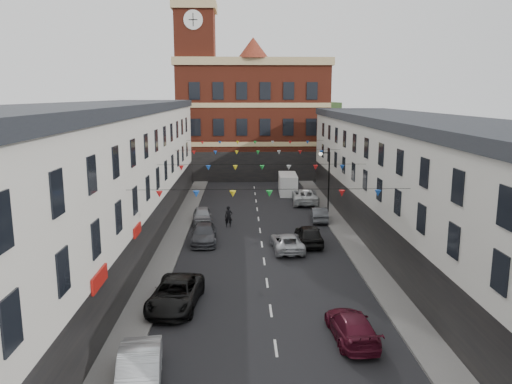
{
  "coord_description": "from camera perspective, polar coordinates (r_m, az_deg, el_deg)",
  "views": [
    {
      "loc": [
        -1.48,
        -32.77,
        11.26
      ],
      "look_at": [
        -0.37,
        6.95,
        3.53
      ],
      "focal_mm": 35.0,
      "sensor_mm": 36.0,
      "label": 1
    }
  ],
  "objects": [
    {
      "name": "distant_hill",
      "position": [
        95.01,
        -3.14,
        7.21
      ],
      "size": [
        40.0,
        14.0,
        10.0
      ],
      "primitive_type": "cube",
      "color": "#2A4620",
      "rests_on": "ground"
    },
    {
      "name": "car_right_c",
      "position": [
        24.5,
        10.9,
        -14.86
      ],
      "size": [
        2.09,
        4.6,
        1.31
      ],
      "primitive_type": "imported",
      "rotation": [
        0.0,
        0.0,
        3.2
      ],
      "color": "#501021",
      "rests_on": "ground"
    },
    {
      "name": "street_lamp",
      "position": [
        48.02,
        8.05,
        2.09
      ],
      "size": [
        1.1,
        0.36,
        6.0
      ],
      "color": "black",
      "rests_on": "ground"
    },
    {
      "name": "pavement_right",
      "position": [
        37.47,
        11.47,
        -6.59
      ],
      "size": [
        1.8,
        64.0,
        0.15
      ],
      "primitive_type": "cube",
      "color": "#605E5B",
      "rests_on": "ground"
    },
    {
      "name": "car_right_e",
      "position": [
        45.65,
        7.24,
        -2.52
      ],
      "size": [
        1.66,
        4.03,
        1.3
      ],
      "primitive_type": "imported",
      "rotation": [
        0.0,
        0.0,
        3.07
      ],
      "color": "#4A4D52",
      "rests_on": "ground"
    },
    {
      "name": "civic_building",
      "position": [
        70.8,
        -0.41,
        8.48
      ],
      "size": [
        20.6,
        13.3,
        18.5
      ],
      "color": "maroon",
      "rests_on": "ground"
    },
    {
      "name": "car_left_e",
      "position": [
        44.88,
        -6.18,
        -2.66
      ],
      "size": [
        1.98,
        4.24,
        1.4
      ],
      "primitive_type": "imported",
      "rotation": [
        0.0,
        0.0,
        0.08
      ],
      "color": "#97989F",
      "rests_on": "ground"
    },
    {
      "name": "car_right_f",
      "position": [
        52.93,
        5.63,
        -0.45
      ],
      "size": [
        2.98,
        5.85,
        1.58
      ],
      "primitive_type": "imported",
      "rotation": [
        0.0,
        0.0,
        3.08
      ],
      "color": "silver",
      "rests_on": "ground"
    },
    {
      "name": "car_left_b",
      "position": [
        20.96,
        -13.2,
        -19.35
      ],
      "size": [
        2.21,
        4.83,
        1.54
      ],
      "primitive_type": "imported",
      "rotation": [
        0.0,
        0.0,
        0.13
      ],
      "color": "silver",
      "rests_on": "ground"
    },
    {
      "name": "terrace_left",
      "position": [
        35.79,
        -18.31,
        0.94
      ],
      "size": [
        8.4,
        56.0,
        10.7
      ],
      "color": "silver",
      "rests_on": "ground"
    },
    {
      "name": "car_right_d",
      "position": [
        38.5,
        6.06,
        -4.86
      ],
      "size": [
        1.92,
        4.58,
        1.55
      ],
      "primitive_type": "imported",
      "rotation": [
        0.0,
        0.0,
        3.16
      ],
      "color": "black",
      "rests_on": "ground"
    },
    {
      "name": "moving_car",
      "position": [
        36.94,
        3.58,
        -5.73
      ],
      "size": [
        2.38,
        4.72,
        1.28
      ],
      "primitive_type": "imported",
      "rotation": [
        0.0,
        0.0,
        3.2
      ],
      "color": "#B8BAC0",
      "rests_on": "ground"
    },
    {
      "name": "pedestrian",
      "position": [
        43.26,
        -3.15,
        -2.84
      ],
      "size": [
        0.72,
        0.52,
        1.84
      ],
      "primitive_type": "imported",
      "rotation": [
        0.0,
        0.0,
        0.12
      ],
      "color": "black",
      "rests_on": "ground"
    },
    {
      "name": "pavement_left",
      "position": [
        36.92,
        -10.04,
        -6.8
      ],
      "size": [
        1.8,
        64.0,
        0.15
      ],
      "primitive_type": "cube",
      "color": "#605E5B",
      "rests_on": "ground"
    },
    {
      "name": "ground",
      "position": [
        34.68,
        0.94,
        -7.94
      ],
      "size": [
        160.0,
        160.0,
        0.0
      ],
      "primitive_type": "plane",
      "color": "black",
      "rests_on": "ground"
    },
    {
      "name": "car_left_d",
      "position": [
        38.99,
        -5.98,
        -4.78
      ],
      "size": [
        2.15,
        4.87,
        1.39
      ],
      "primitive_type": "imported",
      "rotation": [
        0.0,
        0.0,
        0.04
      ],
      "color": "#3F4147",
      "rests_on": "ground"
    },
    {
      "name": "clock_tower",
      "position": [
        68.13,
        -6.87,
        14.02
      ],
      "size": [
        5.6,
        5.6,
        30.0
      ],
      "color": "maroon",
      "rests_on": "ground"
    },
    {
      "name": "white_van",
      "position": [
        57.92,
        3.65,
        0.92
      ],
      "size": [
        2.17,
        5.23,
        2.29
      ],
      "primitive_type": "cube",
      "rotation": [
        0.0,
        0.0,
        -0.04
      ],
      "color": "white",
      "rests_on": "ground"
    },
    {
      "name": "car_left_c",
      "position": [
        27.77,
        -9.19,
        -11.41
      ],
      "size": [
        2.94,
        5.51,
        1.47
      ],
      "primitive_type": "imported",
      "rotation": [
        0.0,
        0.0,
        -0.1
      ],
      "color": "black",
      "rests_on": "ground"
    },
    {
      "name": "terrace_right",
      "position": [
        36.84,
        19.52,
        0.35
      ],
      "size": [
        8.4,
        56.0,
        9.7
      ],
      "color": "#BBB8AF",
      "rests_on": "ground"
    }
  ]
}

